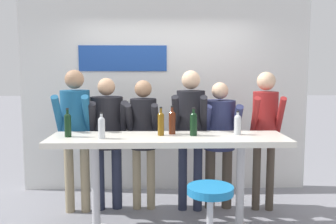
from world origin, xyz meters
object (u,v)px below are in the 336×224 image
(person_center_left, at_px, (143,130))
(person_right, at_px, (265,124))
(person_left, at_px, (107,130))
(wine_bottle_1, at_px, (238,124))
(tasting_table, at_px, (168,150))
(wine_bottle_3, at_px, (68,124))
(bar_stool, at_px, (210,213))
(person_far_left, at_px, (76,125))
(wine_bottle_0, at_px, (194,123))
(person_center, at_px, (191,124))
(wine_bottle_4, at_px, (102,126))
(person_center_right, at_px, (219,132))
(wine_bottle_5, at_px, (161,122))
(wine_bottle_2, at_px, (172,121))

(person_center_left, bearing_deg, person_right, -0.59)
(person_left, xyz_separation_m, wine_bottle_1, (1.50, -0.59, 0.16))
(tasting_table, height_order, wine_bottle_3, wine_bottle_3)
(bar_stool, distance_m, person_far_left, 2.06)
(wine_bottle_1, bearing_deg, wine_bottle_0, -174.64)
(person_far_left, distance_m, person_center, 1.40)
(bar_stool, bearing_deg, tasting_table, 115.19)
(person_right, height_order, wine_bottle_4, person_right)
(tasting_table, bearing_deg, person_far_left, 152.24)
(person_right, bearing_deg, person_center_left, -176.51)
(bar_stool, relative_size, wine_bottle_0, 2.46)
(person_far_left, xyz_separation_m, person_right, (2.32, 0.00, -0.00))
(tasting_table, height_order, person_center_right, person_center_right)
(bar_stool, bearing_deg, wine_bottle_0, 95.62)
(wine_bottle_0, distance_m, wine_bottle_5, 0.35)
(wine_bottle_5, bearing_deg, person_far_left, 152.97)
(person_far_left, xyz_separation_m, wine_bottle_5, (1.03, -0.53, 0.10))
(person_center_right, distance_m, person_right, 0.57)
(wine_bottle_0, bearing_deg, person_center_left, 131.97)
(person_center_left, distance_m, wine_bottle_2, 0.65)
(wine_bottle_1, relative_size, wine_bottle_4, 0.95)
(wine_bottle_1, height_order, wine_bottle_5, wine_bottle_5)
(person_left, bearing_deg, bar_stool, -63.76)
(tasting_table, xyz_separation_m, person_center, (0.29, 0.60, 0.18))
(person_center_right, height_order, wine_bottle_5, person_center_right)
(person_center, height_order, wine_bottle_0, person_center)
(tasting_table, bearing_deg, wine_bottle_0, 8.03)
(person_center_right, bearing_deg, wine_bottle_3, -158.89)
(person_center, distance_m, wine_bottle_1, 0.71)
(person_far_left, relative_size, person_center_left, 1.08)
(bar_stool, height_order, person_center_right, person_center_right)
(person_left, xyz_separation_m, person_center_left, (0.45, -0.01, -0.00))
(person_left, height_order, person_center_left, person_left)
(bar_stool, height_order, person_far_left, person_far_left)
(person_left, bearing_deg, wine_bottle_5, -54.19)
(person_center_left, bearing_deg, person_far_left, -171.96)
(person_right, bearing_deg, wine_bottle_3, -159.08)
(person_far_left, height_order, person_center, person_far_left)
(person_left, relative_size, wine_bottle_5, 5.34)
(bar_stool, bearing_deg, wine_bottle_1, 63.71)
(person_center_left, height_order, person_center_right, person_center_left)
(tasting_table, xyz_separation_m, person_center_right, (0.66, 0.67, 0.07))
(bar_stool, relative_size, person_center_left, 0.46)
(wine_bottle_4, bearing_deg, bar_stool, -31.38)
(person_left, height_order, wine_bottle_3, person_left)
(person_center, relative_size, wine_bottle_4, 6.40)
(bar_stool, height_order, wine_bottle_3, wine_bottle_3)
(wine_bottle_1, distance_m, wine_bottle_3, 1.82)
(wine_bottle_4, bearing_deg, person_center, 36.07)
(person_center_left, xyz_separation_m, wine_bottle_3, (-0.77, -0.66, 0.18))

